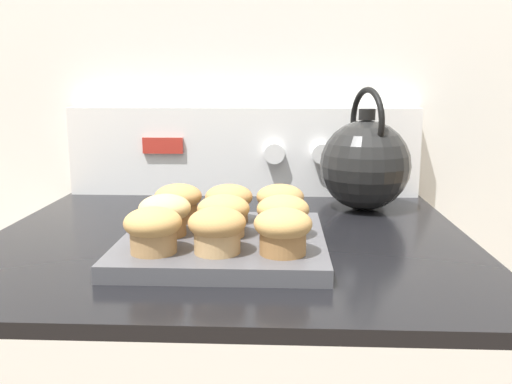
% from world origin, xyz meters
% --- Properties ---
extents(wall_back, '(8.00, 0.05, 2.40)m').
position_xyz_m(wall_back, '(0.00, 0.71, 1.20)').
color(wall_back, silver).
rests_on(wall_back, ground_plane).
extents(control_panel, '(0.72, 0.07, 0.18)m').
position_xyz_m(control_panel, '(0.00, 0.66, 1.03)').
color(control_panel, white).
rests_on(control_panel, stove_range).
extents(muffin_pan, '(0.28, 0.28, 0.02)m').
position_xyz_m(muffin_pan, '(-0.00, 0.26, 0.95)').
color(muffin_pan, '#4C4C51').
rests_on(muffin_pan, stove_range).
extents(muffin_r0_c0, '(0.07, 0.07, 0.06)m').
position_xyz_m(muffin_r0_c0, '(-0.08, 0.18, 0.99)').
color(muffin_r0_c0, '#A37A4C').
rests_on(muffin_r0_c0, muffin_pan).
extents(muffin_r0_c1, '(0.07, 0.07, 0.06)m').
position_xyz_m(muffin_r0_c1, '(-0.00, 0.18, 0.99)').
color(muffin_r0_c1, tan).
rests_on(muffin_r0_c1, muffin_pan).
extents(muffin_r0_c2, '(0.07, 0.07, 0.06)m').
position_xyz_m(muffin_r0_c2, '(0.08, 0.18, 0.99)').
color(muffin_r0_c2, olive).
rests_on(muffin_r0_c2, muffin_pan).
extents(muffin_r1_c0, '(0.07, 0.07, 0.06)m').
position_xyz_m(muffin_r1_c0, '(-0.08, 0.26, 0.99)').
color(muffin_r1_c0, olive).
rests_on(muffin_r1_c0, muffin_pan).
extents(muffin_r1_c1, '(0.07, 0.07, 0.06)m').
position_xyz_m(muffin_r1_c1, '(-0.00, 0.26, 0.99)').
color(muffin_r1_c1, tan).
rests_on(muffin_r1_c1, muffin_pan).
extents(muffin_r1_c2, '(0.07, 0.07, 0.06)m').
position_xyz_m(muffin_r1_c2, '(0.08, 0.26, 0.99)').
color(muffin_r1_c2, tan).
rests_on(muffin_r1_c2, muffin_pan).
extents(muffin_r2_c0, '(0.07, 0.07, 0.06)m').
position_xyz_m(muffin_r2_c0, '(-0.08, 0.34, 0.99)').
color(muffin_r2_c0, olive).
rests_on(muffin_r2_c0, muffin_pan).
extents(muffin_r2_c1, '(0.07, 0.07, 0.06)m').
position_xyz_m(muffin_r2_c1, '(-0.00, 0.34, 0.99)').
color(muffin_r2_c1, '#A37A4C').
rests_on(muffin_r2_c1, muffin_pan).
extents(muffin_r2_c2, '(0.07, 0.07, 0.06)m').
position_xyz_m(muffin_r2_c2, '(0.08, 0.34, 0.99)').
color(muffin_r2_c2, olive).
rests_on(muffin_r2_c2, muffin_pan).
extents(tea_kettle, '(0.17, 0.19, 0.22)m').
position_xyz_m(tea_kettle, '(0.23, 0.53, 1.02)').
color(tea_kettle, black).
rests_on(tea_kettle, stove_range).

